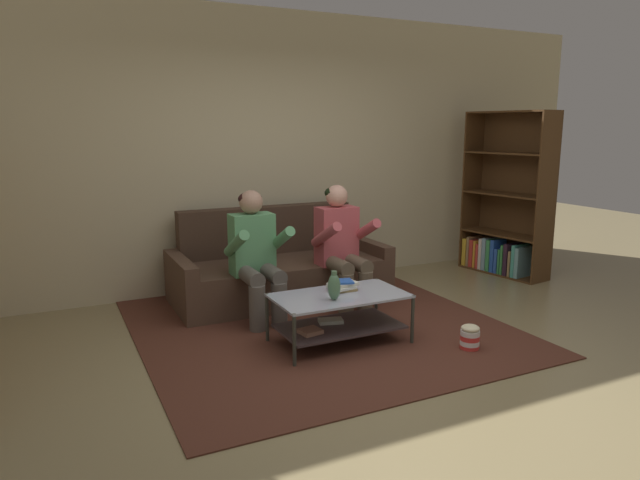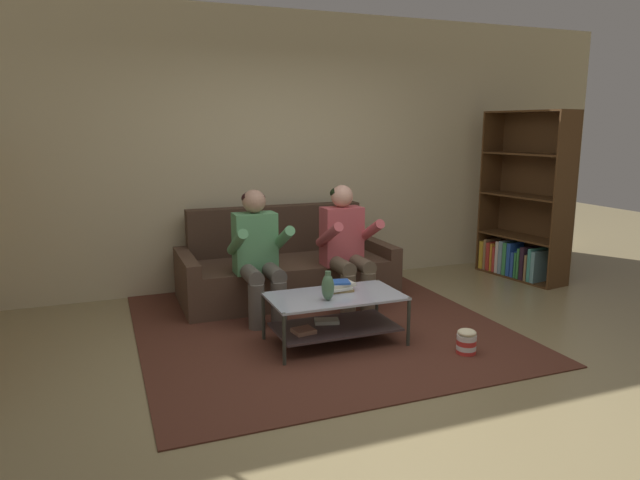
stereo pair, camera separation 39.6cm
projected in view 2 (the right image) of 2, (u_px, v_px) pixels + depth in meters
ground at (379, 364)px, 4.17m from camera, size 16.80×16.80×0.00m
back_partition at (278, 151)px, 6.13m from camera, size 8.40×0.12×2.90m
couch at (285, 269)px, 5.78m from camera, size 2.11×0.93×0.89m
person_seated_left at (258, 251)px, 5.06m from camera, size 0.50×0.58×1.16m
person_seated_right at (346, 243)px, 5.36m from camera, size 0.50×0.58×1.17m
coffee_table at (334, 312)px, 4.52m from camera, size 1.05×0.58×0.40m
area_rug at (312, 321)px, 5.08m from camera, size 3.00×3.31×0.01m
vase at (328, 287)px, 4.34m from camera, size 0.10×0.10×0.23m
book_stack at (339, 286)px, 4.60m from camera, size 0.25×0.19×0.08m
bookshelf at (523, 220)px, 6.49m from camera, size 0.50×1.09×1.88m
popcorn_tub at (466, 342)px, 4.34m from camera, size 0.15×0.15×0.20m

